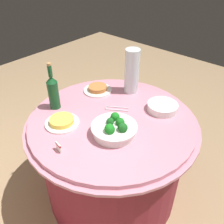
{
  "coord_description": "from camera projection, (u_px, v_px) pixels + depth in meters",
  "views": [
    {
      "loc": [
        -0.86,
        0.97,
        1.71
      ],
      "look_at": [
        0.0,
        0.0,
        0.79
      ],
      "focal_mm": 39.03,
      "sensor_mm": 36.0,
      "label": 1
    }
  ],
  "objects": [
    {
      "name": "buffet_table",
      "position": [
        112.0,
        157.0,
        1.83
      ],
      "size": [
        1.16,
        1.16,
        0.74
      ],
      "color": "maroon",
      "rests_on": "ground_plane"
    },
    {
      "name": "label_placard_front",
      "position": [
        59.0,
        147.0,
        1.35
      ],
      "size": [
        0.05,
        0.02,
        0.05
      ],
      "color": "white",
      "rests_on": "buffet_table"
    },
    {
      "name": "serving_tongs",
      "position": [
        116.0,
        108.0,
        1.7
      ],
      "size": [
        0.16,
        0.13,
        0.01
      ],
      "color": "silver",
      "rests_on": "buffet_table"
    },
    {
      "name": "ground_plane",
      "position": [
        112.0,
        188.0,
        2.05
      ],
      "size": [
        6.0,
        6.0,
        0.0
      ],
      "primitive_type": "plane",
      "color": "#9E7F5B"
    },
    {
      "name": "wine_bottle",
      "position": [
        53.0,
        91.0,
        1.65
      ],
      "size": [
        0.07,
        0.07,
        0.34
      ],
      "color": "#134822",
      "rests_on": "buffet_table"
    },
    {
      "name": "food_plate_fried_egg",
      "position": [
        62.0,
        122.0,
        1.56
      ],
      "size": [
        0.22,
        0.22,
        0.04
      ],
      "color": "white",
      "rests_on": "buffet_table"
    },
    {
      "name": "plate_stack",
      "position": [
        162.0,
        107.0,
        1.68
      ],
      "size": [
        0.21,
        0.21,
        0.05
      ],
      "color": "white",
      "rests_on": "buffet_table"
    },
    {
      "name": "food_plate_peanuts",
      "position": [
        98.0,
        89.0,
        1.9
      ],
      "size": [
        0.22,
        0.22,
        0.04
      ],
      "color": "white",
      "rests_on": "buffet_table"
    },
    {
      "name": "broccoli_bowl",
      "position": [
        114.0,
        129.0,
        1.46
      ],
      "size": [
        0.28,
        0.28,
        0.11
      ],
      "color": "white",
      "rests_on": "buffet_table"
    },
    {
      "name": "decorative_fruit_vase",
      "position": [
        132.0,
        74.0,
        1.82
      ],
      "size": [
        0.11,
        0.11,
        0.34
      ],
      "color": "silver",
      "rests_on": "buffet_table"
    }
  ]
}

